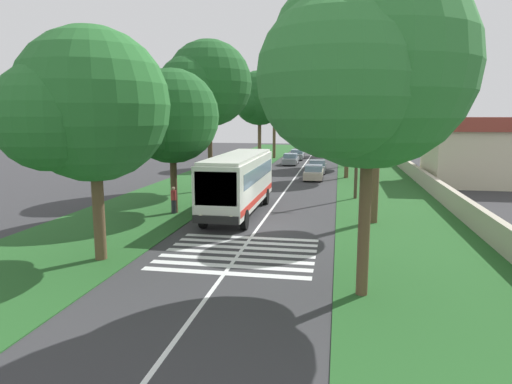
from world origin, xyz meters
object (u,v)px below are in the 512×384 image
trailing_car_1 (317,167)px  roadside_tree_left_0 (205,86)px  utility_pole (357,145)px  roadside_tree_right_4 (363,73)px  coach_bus (239,180)px  roadside_tree_left_1 (259,99)px  roadside_tree_right_2 (376,90)px  roadside_tree_right_1 (347,98)px  roadside_tree_right_3 (352,96)px  roadside_tree_left_4 (88,109)px  trailing_car_0 (314,173)px  trailing_car_3 (297,155)px  roadside_tree_left_2 (274,106)px  roadside_tree_left_3 (170,119)px  roadside_tree_right_0 (347,110)px  roadside_building (478,150)px  trailing_car_2 (291,159)px  pedestrian (174,200)px

trailing_car_1 → roadside_tree_left_0: roadside_tree_left_0 is taller
trailing_car_1 → utility_pole: size_ratio=0.56×
roadside_tree_right_4 → utility_pole: bearing=-1.8°
coach_bus → utility_pole: bearing=-47.5°
roadside_tree_left_1 → roadside_tree_right_2: bearing=-158.3°
roadside_tree_right_1 → roadside_tree_right_3: size_ratio=0.87×
roadside_tree_left_0 → roadside_tree_left_4: 18.78m
trailing_car_0 → trailing_car_3: same height
roadside_tree_left_2 → roadside_tree_left_4: size_ratio=1.04×
roadside_tree_right_1 → utility_pole: size_ratio=1.37×
roadside_tree_right_4 → roadside_tree_right_2: bearing=-6.2°
roadside_tree_left_3 → roadside_tree_right_4: (-11.72, -11.00, 1.54)m
roadside_tree_left_4 → roadside_tree_right_4: bearing=-99.9°
trailing_car_0 → roadside_tree_left_0: size_ratio=0.36×
trailing_car_0 → roadside_tree_right_3: size_ratio=0.36×
roadside_tree_left_2 → roadside_tree_right_4: (-51.39, -10.13, -0.13)m
trailing_car_3 → roadside_tree_left_4: roadside_tree_left_4 is taller
roadside_tree_left_4 → roadside_tree_right_0: bearing=-11.0°
roadside_tree_right_2 → roadside_tree_right_1: bearing=3.8°
roadside_tree_left_4 → roadside_building: size_ratio=1.07×
roadside_tree_left_4 → trailing_car_0: bearing=-16.0°
trailing_car_2 → pedestrian: (-31.11, 4.10, 0.24)m
coach_bus → roadside_tree_left_2: roadside_tree_left_2 is taller
trailing_car_0 → roadside_tree_right_1: 7.93m
utility_pole → pedestrian: 13.97m
roadside_tree_right_2 → roadside_tree_right_4: bearing=173.8°
roadside_tree_right_0 → trailing_car_3: bearing=145.4°
roadside_tree_left_1 → coach_bus: bearing=-172.5°
coach_bus → roadside_tree_left_4: 11.77m
coach_bus → trailing_car_3: coach_bus is taller
roadside_tree_left_3 → roadside_tree_right_3: roadside_tree_right_3 is taller
roadside_tree_left_2 → roadside_tree_right_0: bearing=-51.8°
roadside_tree_left_1 → roadside_tree_left_2: size_ratio=1.16×
coach_bus → pedestrian: size_ratio=6.60×
roadside_tree_left_0 → roadside_building: bearing=-70.3°
roadside_tree_right_2 → utility_pole: roadside_tree_right_2 is taller
roadside_tree_left_4 → roadside_tree_right_0: roadside_tree_left_4 is taller
roadside_tree_right_1 → roadside_tree_right_3: roadside_tree_right_3 is taller
trailing_car_0 → roadside_tree_left_1: bearing=32.3°
roadside_tree_left_3 → roadside_tree_right_0: roadside_tree_right_0 is taller
roadside_tree_right_0 → trailing_car_2: bearing=157.5°
roadside_tree_left_3 → roadside_tree_right_3: bearing=-21.1°
coach_bus → trailing_car_1: size_ratio=2.60×
roadside_tree_left_4 → roadside_tree_right_3: 41.64m
roadside_tree_left_4 → roadside_tree_right_1: 30.72m
roadside_tree_left_2 → roadside_tree_right_0: 13.45m
roadside_tree_right_1 → roadside_tree_left_4: bearing=159.6°
roadside_tree_right_1 → roadside_tree_right_4: bearing=-179.9°
roadside_tree_left_4 → roadside_tree_left_2: bearing=-0.7°
trailing_car_0 → pedestrian: size_ratio=2.54×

